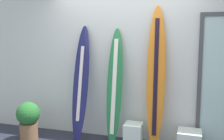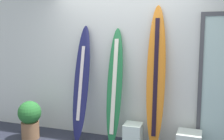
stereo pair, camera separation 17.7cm
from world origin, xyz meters
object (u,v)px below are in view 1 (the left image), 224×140
(surfboard_navy, at_px, (81,83))
(potted_plant, at_px, (28,119))
(surfboard_sunset, at_px, (156,77))
(surfboard_emerald, at_px, (115,86))
(display_block_left, at_px, (133,134))

(surfboard_navy, height_order, potted_plant, surfboard_navy)
(potted_plant, bearing_deg, surfboard_sunset, 10.62)
(surfboard_emerald, height_order, display_block_left, surfboard_emerald)
(surfboard_sunset, height_order, display_block_left, surfboard_sunset)
(surfboard_emerald, bearing_deg, potted_plant, -166.59)
(surfboard_navy, relative_size, surfboard_sunset, 0.87)
(surfboard_navy, distance_m, potted_plant, 1.08)
(display_block_left, bearing_deg, potted_plant, -170.55)
(surfboard_emerald, xyz_separation_m, surfboard_sunset, (0.66, 0.05, 0.17))
(surfboard_emerald, distance_m, surfboard_sunset, 0.69)
(surfboard_navy, xyz_separation_m, display_block_left, (0.91, -0.01, -0.79))
(surfboard_sunset, bearing_deg, surfboard_emerald, -175.54)
(display_block_left, bearing_deg, surfboard_emerald, 171.86)
(surfboard_navy, bearing_deg, potted_plant, -160.46)
(potted_plant, bearing_deg, display_block_left, 9.45)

